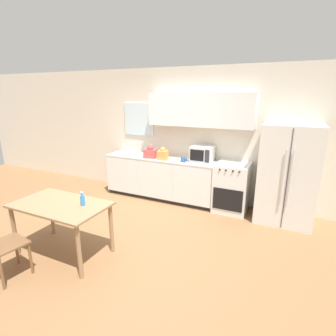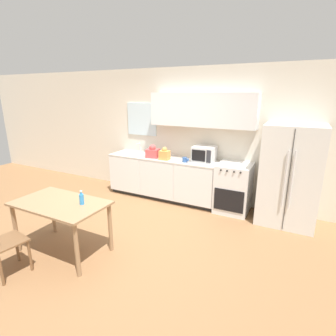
{
  "view_description": "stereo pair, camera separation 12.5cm",
  "coord_description": "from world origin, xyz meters",
  "views": [
    {
      "loc": [
        2.21,
        -3.11,
        2.19
      ],
      "look_at": [
        0.5,
        0.49,
        1.05
      ],
      "focal_mm": 28.0,
      "sensor_mm": 36.0,
      "label": 1
    },
    {
      "loc": [
        2.32,
        -3.06,
        2.19
      ],
      "look_at": [
        0.5,
        0.49,
        1.05
      ],
      "focal_mm": 28.0,
      "sensor_mm": 36.0,
      "label": 2
    }
  ],
  "objects": [
    {
      "name": "kitchen_sink",
      "position": [
        -0.9,
        1.68,
        0.9
      ],
      "size": [
        0.61,
        0.45,
        0.23
      ],
      "color": "#B7BABC",
      "rests_on": "kitchen_counter"
    },
    {
      "name": "ground_plane",
      "position": [
        0.0,
        0.0,
        0.0
      ],
      "size": [
        12.0,
        12.0,
        0.0
      ],
      "primitive_type": "plane",
      "color": "olive"
    },
    {
      "name": "dining_table",
      "position": [
        -0.51,
        -0.78,
        0.65
      ],
      "size": [
        1.29,
        0.75,
        0.75
      ],
      "color": "#997551",
      "rests_on": "ground_plane"
    },
    {
      "name": "oven_range",
      "position": [
        1.3,
        1.66,
        0.46
      ],
      "size": [
        0.62,
        0.65,
        0.93
      ],
      "color": "white",
      "rests_on": "ground_plane"
    },
    {
      "name": "drink_bottle",
      "position": [
        -0.19,
        -0.69,
        0.83
      ],
      "size": [
        0.06,
        0.06,
        0.19
      ],
      "color": "#338CD8",
      "rests_on": "dining_table"
    },
    {
      "name": "coffee_mug",
      "position": [
        0.35,
        1.52,
        0.94
      ],
      "size": [
        0.13,
        0.09,
        0.1
      ],
      "color": "#335999",
      "rests_on": "kitchen_counter"
    },
    {
      "name": "grocery_bag_1",
      "position": [
        -0.41,
        1.57,
        1.0
      ],
      "size": [
        0.29,
        0.26,
        0.28
      ],
      "rotation": [
        0.0,
        0.0,
        0.19
      ],
      "color": "#D14C4C",
      "rests_on": "kitchen_counter"
    },
    {
      "name": "microwave",
      "position": [
        0.66,
        1.75,
        1.04
      ],
      "size": [
        0.42,
        0.38,
        0.3
      ],
      "color": "silver",
      "rests_on": "kitchen_counter"
    },
    {
      "name": "wall_back",
      "position": [
        0.09,
        1.97,
        1.45
      ],
      "size": [
        12.0,
        0.38,
        2.7
      ],
      "color": "beige",
      "rests_on": "ground_plane"
    },
    {
      "name": "refrigerator",
      "position": [
        2.23,
        1.62,
        0.86
      ],
      "size": [
        0.93,
        0.76,
        1.71
      ],
      "color": "silver",
      "rests_on": "ground_plane"
    },
    {
      "name": "grocery_bag_0",
      "position": [
        -0.1,
        1.52,
        1.0
      ],
      "size": [
        0.2,
        0.17,
        0.26
      ],
      "rotation": [
        0.0,
        0.0,
        0.03
      ],
      "color": "#DB994C",
      "rests_on": "kitchen_counter"
    },
    {
      "name": "kitchen_counter",
      "position": [
        -0.22,
        1.67,
        0.45
      ],
      "size": [
        2.42,
        0.63,
        0.89
      ],
      "color": "#333333",
      "rests_on": "ground_plane"
    }
  ]
}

